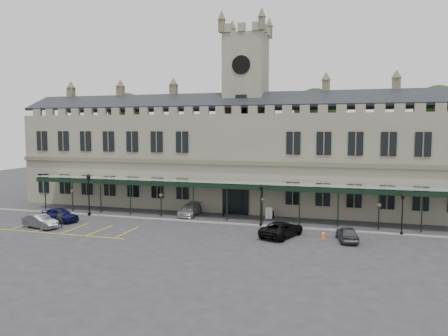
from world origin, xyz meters
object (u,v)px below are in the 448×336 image
(station_building, at_px, (245,158))
(traffic_cone, at_px, (323,235))
(car_left_a, at_px, (60,215))
(car_van, at_px, (282,229))
(sign_board, at_px, (269,213))
(clock_tower, at_px, (246,106))
(lamp_post_left, at_px, (89,191))
(lamp_post_right, at_px, (402,210))
(car_right_a, at_px, (347,234))
(car_taxi, at_px, (190,210))
(person_a, at_px, (60,219))
(lamp_post_mid, at_px, (261,201))
(car_left_b, at_px, (40,221))

(station_building, height_order, traffic_cone, station_building)
(car_left_a, bearing_deg, car_van, -76.59)
(sign_board, xyz_separation_m, car_van, (2.69, -7.81, 0.10))
(clock_tower, relative_size, lamp_post_left, 4.95)
(lamp_post_left, relative_size, lamp_post_right, 1.21)
(lamp_post_left, height_order, lamp_post_right, lamp_post_left)
(sign_board, distance_m, car_right_a, 11.67)
(traffic_cone, relative_size, car_taxi, 0.15)
(station_building, bearing_deg, car_van, -63.92)
(traffic_cone, relative_size, person_a, 0.38)
(lamp_post_mid, xyz_separation_m, car_van, (2.79, -3.85, -1.94))
(lamp_post_left, distance_m, car_van, 23.80)
(lamp_post_left, relative_size, sign_board, 3.86)
(station_building, xyz_separation_m, clock_tower, (0.00, 0.09, 6.64))
(lamp_post_right, xyz_separation_m, traffic_cone, (-7.18, -3.37, -2.11))
(station_building, bearing_deg, person_a, -132.35)
(lamp_post_left, bearing_deg, station_building, 32.84)
(sign_board, relative_size, car_right_a, 0.32)
(sign_board, distance_m, person_a, 22.53)
(clock_tower, bearing_deg, person_a, -132.21)
(lamp_post_mid, bearing_deg, car_left_a, -169.46)
(traffic_cone, height_order, car_taxi, car_taxi)
(car_left_a, distance_m, car_left_b, 3.20)
(traffic_cone, height_order, sign_board, sign_board)
(sign_board, bearing_deg, person_a, -159.40)
(station_building, xyz_separation_m, car_right_a, (13.00, -14.28, -5.78))
(lamp_post_mid, height_order, car_right_a, lamp_post_mid)
(clock_tower, bearing_deg, traffic_cone, -52.08)
(lamp_post_right, xyz_separation_m, sign_board, (-13.70, 3.96, -1.82))
(car_taxi, bearing_deg, traffic_cone, -25.25)
(lamp_post_mid, height_order, car_left_b, lamp_post_mid)
(lamp_post_left, distance_m, car_left_a, 4.63)
(lamp_post_mid, distance_m, sign_board, 4.46)
(clock_tower, height_order, traffic_cone, clock_tower)
(car_taxi, xyz_separation_m, car_right_a, (18.00, -7.07, 0.01))
(car_right_a, relative_size, person_a, 2.15)
(car_left_a, distance_m, car_van, 24.53)
(car_van, relative_size, car_right_a, 1.31)
(lamp_post_mid, xyz_separation_m, car_right_a, (8.79, -3.83, -1.98))
(traffic_cone, height_order, car_right_a, car_right_a)
(car_left_b, bearing_deg, traffic_cone, -66.72)
(lamp_post_right, bearing_deg, lamp_post_mid, 179.99)
(lamp_post_right, bearing_deg, traffic_cone, -154.87)
(lamp_post_right, relative_size, car_right_a, 1.03)
(car_right_a, bearing_deg, car_left_b, -4.42)
(station_building, bearing_deg, car_taxi, -124.74)
(car_taxi, bearing_deg, station_building, 52.68)
(lamp_post_right, height_order, car_right_a, lamp_post_right)
(sign_board, bearing_deg, station_building, 116.17)
(station_building, xyz_separation_m, car_left_b, (-17.50, -17.69, -5.77))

